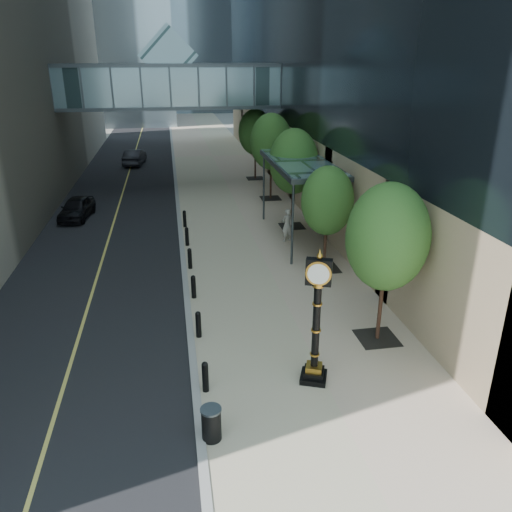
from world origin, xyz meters
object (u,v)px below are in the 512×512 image
Objects in this scene: car_far at (135,157)px; trash_bin at (211,425)px; pedestrian at (287,225)px; street_clock at (316,328)px; car_near at (77,208)px.

trash_bin is at bearing 103.55° from car_far.
street_clock is at bearing 59.75° from pedestrian.
car_near reaches higher than trash_bin.
trash_bin is 0.23× the size of car_near.
trash_bin is at bearing -127.03° from street_clock.
street_clock is 2.29× the size of pedestrian.
car_far is (2.68, 16.82, 0.05)m from car_near.
car_far reaches higher than car_near.
car_near is 0.90× the size of car_far.
pedestrian reaches higher than car_far.
car_near is at bearing 107.37° from trash_bin.
street_clock reaches higher than car_far.
car_far reaches higher than trash_bin.
car_near is at bearing 88.60° from car_far.
street_clock is 4.71× the size of trash_bin.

